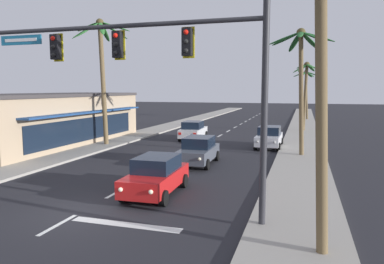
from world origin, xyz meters
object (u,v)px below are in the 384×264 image
traffic_signal_mast (165,63)px  sedan_oncoming_far (193,130)px  palm_right_third (306,82)px  palm_right_farthest (306,83)px  palm_right_second (301,61)px  storefront_strip_left (53,119)px  palm_left_second (102,58)px  sedan_lead_at_stop_bar (156,175)px  palm_right_nearest (321,7)px  sedan_parked_nearest_kerb (269,137)px  sedan_third_in_queue (199,150)px

traffic_signal_mast → sedan_oncoming_far: size_ratio=2.32×
palm_right_third → palm_right_farthest: palm_right_third is taller
palm_right_second → storefront_strip_left: (-19.55, -0.29, -4.33)m
palm_left_second → sedan_lead_at_stop_bar: bearing=-51.1°
traffic_signal_mast → sedan_oncoming_far: (-4.99, 19.77, -4.61)m
traffic_signal_mast → palm_left_second: 18.15m
palm_right_nearest → palm_right_second: 15.50m
sedan_parked_nearest_kerb → palm_right_second: 6.86m
palm_left_second → palm_right_second: palm_left_second is taller
traffic_signal_mast → storefront_strip_left: (-15.25, 13.55, -3.34)m
traffic_signal_mast → palm_right_second: 14.52m
palm_right_farthest → storefront_strip_left: palm_right_farthest is taller
traffic_signal_mast → storefront_strip_left: bearing=138.4°
palm_left_second → storefront_strip_left: palm_left_second is taller
sedan_lead_at_stop_bar → storefront_strip_left: size_ratio=0.25×
sedan_oncoming_far → palm_right_second: bearing=-32.5°
sedan_lead_at_stop_bar → sedan_parked_nearest_kerb: 14.95m
palm_left_second → palm_right_nearest: size_ratio=1.14×
sedan_lead_at_stop_bar → palm_right_farthest: 43.04m
sedan_oncoming_far → storefront_strip_left: (-10.26, -6.22, 1.26)m
sedan_lead_at_stop_bar → palm_left_second: (-9.51, 11.77, 6.22)m
palm_right_farthest → sedan_third_in_queue: bearing=-100.0°
sedan_oncoming_far → palm_right_third: palm_right_third is taller
palm_right_second → palm_right_farthest: 31.09m
sedan_oncoming_far → storefront_strip_left: storefront_strip_left is taller
traffic_signal_mast → storefront_strip_left: traffic_signal_mast is taller
sedan_oncoming_far → palm_right_second: 12.36m
traffic_signal_mast → palm_right_farthest: 45.17m
sedan_third_in_queue → palm_right_farthest: size_ratio=0.61×
sedan_parked_nearest_kerb → palm_right_nearest: (2.87, -18.77, 5.82)m
palm_right_third → palm_right_farthest: 15.55m
sedan_parked_nearest_kerb → palm_right_nearest: 19.86m
storefront_strip_left → traffic_signal_mast: bearing=-41.6°
palm_right_nearest → storefront_strip_left: (-20.18, 15.20, -4.56)m
sedan_parked_nearest_kerb → sedan_oncoming_far: bearing=159.4°
sedan_lead_at_stop_bar → sedan_oncoming_far: 17.54m
traffic_signal_mast → sedan_oncoming_far: 20.90m
traffic_signal_mast → sedan_oncoming_far: traffic_signal_mast is taller
sedan_lead_at_stop_bar → palm_right_nearest: 9.63m
sedan_oncoming_far → sedan_third_in_queue: bearing=-71.4°
traffic_signal_mast → sedan_lead_at_stop_bar: traffic_signal_mast is taller
palm_right_farthest → storefront_strip_left: (-20.04, -31.36, -3.39)m
palm_right_third → sedan_lead_at_stop_bar: bearing=-103.0°
palm_right_farthest → palm_right_second: bearing=-90.9°
palm_right_second → palm_right_farthest: size_ratio=1.16×
palm_right_nearest → palm_left_second: bearing=134.8°
sedan_parked_nearest_kerb → palm_right_farthest: 28.32m
storefront_strip_left → palm_right_nearest: bearing=-37.0°
sedan_parked_nearest_kerb → palm_right_farthest: bearing=84.4°
sedan_oncoming_far → palm_right_nearest: (9.92, -21.42, 5.82)m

